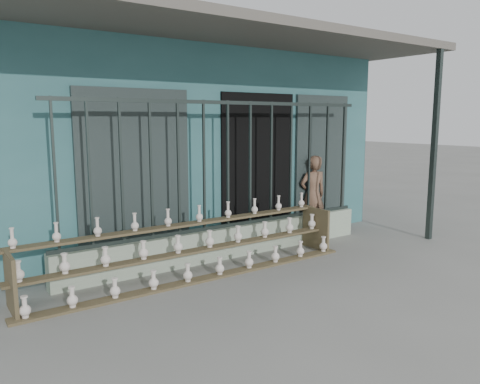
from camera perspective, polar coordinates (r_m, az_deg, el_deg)
ground at (r=5.91m, az=5.66°, el=-10.87°), size 60.00×60.00×0.00m
workshop_building at (r=9.20m, az=-11.65°, el=6.39°), size 7.40×6.60×3.21m
parapet_wall at (r=6.84m, az=-1.45°, el=-6.11°), size 5.00×0.20×0.45m
security_fence at (r=6.63m, az=-1.49°, el=3.31°), size 5.00×0.04×1.80m
shelf_rack at (r=6.06m, az=-5.57°, el=-6.82°), size 4.50×0.68×0.85m
elderly_woman at (r=8.21m, az=8.87°, el=-0.37°), size 0.56×0.42×1.37m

